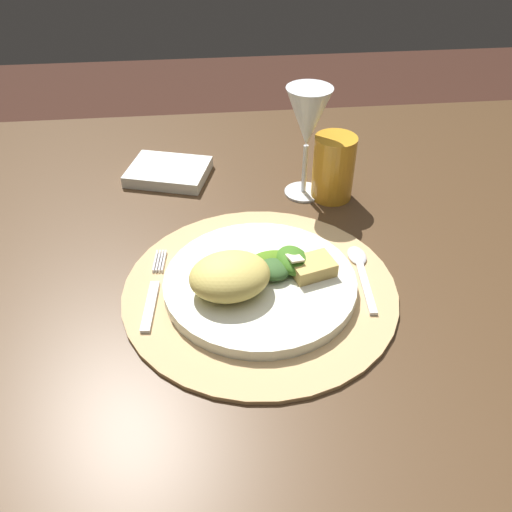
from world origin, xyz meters
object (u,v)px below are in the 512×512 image
at_px(napkin, 169,172).
at_px(wine_glass, 308,121).
at_px(dinner_plate, 260,283).
at_px(spoon, 360,267).
at_px(dining_table, 264,302).
at_px(amber_tumbler, 333,168).
at_px(fork, 153,292).

relative_size(napkin, wine_glass, 0.74).
distance_m(dinner_plate, spoon, 0.14).
bearing_deg(dinner_plate, dining_table, 79.47).
distance_m(dinner_plate, napkin, 0.34).
relative_size(wine_glass, amber_tumbler, 1.71).
height_order(dinner_plate, wine_glass, wine_glass).
bearing_deg(dinner_plate, fork, 178.68).
relative_size(napkin, amber_tumbler, 1.26).
height_order(dinner_plate, spoon, dinner_plate).
height_order(dining_table, wine_glass, wine_glass).
xyz_separation_m(wine_glass, amber_tumbler, (0.04, -0.01, -0.08)).
distance_m(napkin, amber_tumbler, 0.29).
relative_size(dining_table, fork, 8.81).
bearing_deg(spoon, wine_glass, 101.44).
bearing_deg(fork, dining_table, 30.92).
relative_size(spoon, wine_glass, 0.76).
xyz_separation_m(napkin, amber_tumbler, (0.27, -0.09, 0.04)).
height_order(dinner_plate, napkin, dinner_plate).
relative_size(dining_table, napkin, 10.38).
height_order(dining_table, fork, fork).
bearing_deg(amber_tumbler, fork, -142.29).
bearing_deg(fork, amber_tumbler, 37.71).
xyz_separation_m(dinner_plate, spoon, (0.14, 0.03, -0.01)).
relative_size(dining_table, dinner_plate, 5.52).
distance_m(dinner_plate, wine_glass, 0.28).
bearing_deg(dining_table, spoon, -30.18).
xyz_separation_m(dinner_plate, napkin, (-0.13, 0.31, -0.00)).
relative_size(dinner_plate, fork, 1.60).
xyz_separation_m(spoon, wine_glass, (-0.04, 0.21, 0.12)).
xyz_separation_m(dining_table, fork, (-0.16, -0.09, 0.12)).
xyz_separation_m(dining_table, spoon, (0.12, -0.07, 0.12)).
bearing_deg(dinner_plate, amber_tumbler, 57.12).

